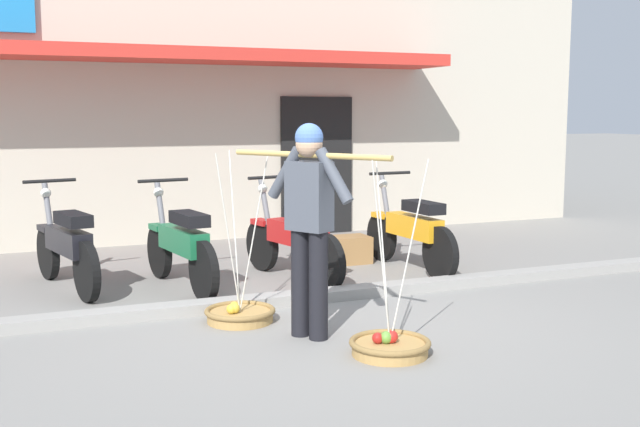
{
  "coord_description": "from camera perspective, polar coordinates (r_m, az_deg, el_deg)",
  "views": [
    {
      "loc": [
        -2.39,
        -5.89,
        1.78
      ],
      "look_at": [
        0.3,
        0.6,
        0.85
      ],
      "focal_mm": 43.18,
      "sensor_mm": 36.0,
      "label": 1
    }
  ],
  "objects": [
    {
      "name": "ground_plane",
      "position": [
        6.6,
        -0.45,
        -8.1
      ],
      "size": [
        90.0,
        90.0,
        0.0
      ],
      "primitive_type": "plane",
      "color": "gray"
    },
    {
      "name": "sidewalk_curb",
      "position": [
        7.22,
        -2.55,
        -6.33
      ],
      "size": [
        20.0,
        0.24,
        0.1
      ],
      "primitive_type": "cube",
      "color": "gray",
      "rests_on": "ground"
    },
    {
      "name": "motorcycle_second_in_row",
      "position": [
        7.85,
        -10.26,
        -2.32
      ],
      "size": [
        0.54,
        1.81,
        1.09
      ],
      "color": "black",
      "rests_on": "ground"
    },
    {
      "name": "motorcycle_end_of_row",
      "position": [
        8.71,
        6.76,
        -1.28
      ],
      "size": [
        0.54,
        1.82,
        1.09
      ],
      "color": "black",
      "rests_on": "ground"
    },
    {
      "name": "fruit_basket_left_side",
      "position": [
        5.77,
        5.19,
        -9.67
      ],
      "size": [
        0.61,
        0.61,
        1.45
      ],
      "color": "#B2894C",
      "rests_on": "ground"
    },
    {
      "name": "motorcycle_third_in_row",
      "position": [
        8.13,
        -1.95,
        -1.86
      ],
      "size": [
        0.6,
        1.79,
        1.09
      ],
      "color": "black",
      "rests_on": "ground"
    },
    {
      "name": "fruit_basket_right_side",
      "position": [
        6.65,
        -5.96,
        -7.36
      ],
      "size": [
        0.61,
        0.61,
        1.45
      ],
      "color": "#B2894C",
      "rests_on": "ground"
    },
    {
      "name": "fruit_vendor",
      "position": [
        6.0,
        -0.8,
        -0.17
      ],
      "size": [
        0.8,
        1.32,
        1.7
      ],
      "color": "black",
      "rests_on": "ground"
    },
    {
      "name": "motorcycle_nearest_shop",
      "position": [
        8.09,
        -18.27,
        -2.29
      ],
      "size": [
        0.61,
        1.79,
        1.09
      ],
      "color": "black",
      "rests_on": "ground"
    },
    {
      "name": "storefront_building",
      "position": [
        13.08,
        -12.56,
        8.76
      ],
      "size": [
        13.0,
        6.0,
        4.2
      ],
      "color": "beige",
      "rests_on": "ground"
    },
    {
      "name": "wooden_crate",
      "position": [
        9.14,
        2.24,
        -2.68
      ],
      "size": [
        0.44,
        0.36,
        0.32
      ],
      "primitive_type": "cube",
      "color": "olive",
      "rests_on": "ground"
    }
  ]
}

